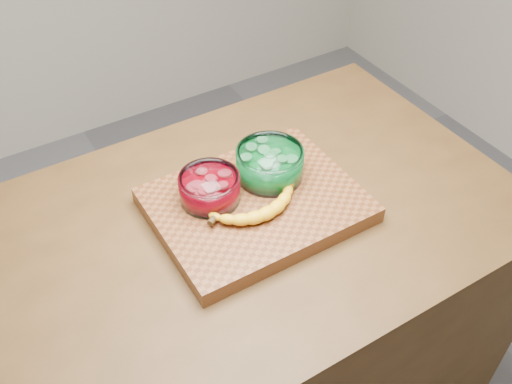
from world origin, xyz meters
TOP-DOWN VIEW (x-y plane):
  - counter at (0.00, 0.00)m, footprint 1.20×0.80m
  - cutting_board at (0.00, 0.00)m, footprint 0.45×0.35m
  - bowl_red at (-0.09, 0.05)m, footprint 0.13×0.13m
  - bowl_green at (0.07, 0.05)m, footprint 0.15×0.15m
  - banana at (-0.02, -0.04)m, footprint 0.25×0.11m

SIDE VIEW (x-z plane):
  - counter at x=0.00m, z-range 0.00..0.90m
  - cutting_board at x=0.00m, z-range 0.90..0.94m
  - banana at x=-0.02m, z-range 0.94..0.97m
  - bowl_red at x=-0.09m, z-range 0.94..1.00m
  - bowl_green at x=0.07m, z-range 0.94..1.01m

